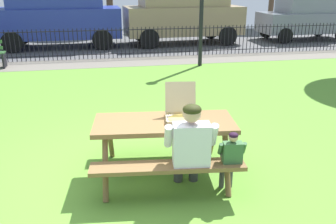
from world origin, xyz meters
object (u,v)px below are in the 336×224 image
Objects in this scene: adult_at_table at (190,145)px; parked_car_center at (183,11)px; child_at_table at (231,156)px; parked_car_left at (58,13)px; pizza_box_open at (181,112)px; parked_car_right at (305,16)px; picnic_table_foreground at (164,134)px.

parked_car_center is at bearing 77.48° from adult_at_table.
child_at_table is 0.18× the size of parked_car_left.
parked_car_right is at bearing 53.09° from pizza_box_open.
parked_car_left is 4.93m from parked_car_center.
child_at_table is at bearing -100.09° from parked_car_center.
parked_car_center is at bearing 79.91° from child_at_table.
parked_car_left reaches higher than pizza_box_open.
pizza_box_open is 0.64× the size of child_at_table.
child_at_table is 13.46m from parked_car_right.
child_at_table is at bearing -9.56° from adult_at_table.
parked_car_right is at bearing 56.35° from child_at_table.
pizza_box_open is (0.23, 0.06, 0.26)m from picnic_table_foreground.
child_at_table is 0.21× the size of parked_car_right.
child_at_table is at bearing -123.65° from parked_car_right.
picnic_table_foreground is at bearing 111.90° from adult_at_table.
parked_car_right is (10.39, -0.00, -0.29)m from parked_car_left.
parked_car_right is (7.46, 11.20, 0.50)m from child_at_table.
adult_at_table is 0.25× the size of parked_car_left.
picnic_table_foreground is at bearing -127.56° from parked_car_right.
child_at_table is at bearing -41.38° from picnic_table_foreground.
pizza_box_open is at bearing -103.09° from parked_car_center.
pizza_box_open reaches higher than child_at_table.
parked_car_left is (-2.48, 10.53, 0.45)m from pizza_box_open.
parked_car_right reaches higher than adult_at_table.
adult_at_table is (-0.02, -0.59, -0.20)m from pizza_box_open.
parked_car_center is 1.22× the size of parked_car_right.
adult_at_table reaches higher than picnic_table_foreground.
adult_at_table is at bearing -102.52° from parked_car_center.
parked_car_right is (7.93, 11.12, 0.35)m from adult_at_table.
parked_car_left is at bearing 102.47° from adult_at_table.
adult_at_table reaches higher than child_at_table.
parked_car_right is at bearing 52.44° from picnic_table_foreground.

